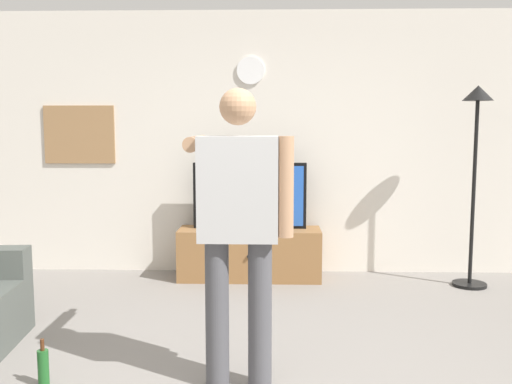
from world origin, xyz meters
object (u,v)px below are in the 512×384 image
tv_stand (250,254)px  floor_lamp (476,144)px  television (250,196)px  wall_clock (251,70)px  beverage_bottle (43,367)px  framed_picture (80,135)px  person_standing_nearer_lamp (238,219)px

tv_stand → floor_lamp: floor_lamp is taller
tv_stand → television: television is taller
wall_clock → beverage_bottle: 3.54m
wall_clock → beverage_bottle: wall_clock is taller
television → wall_clock: (0.00, 0.24, 1.26)m
floor_lamp → beverage_bottle: (-3.26, -2.21, -1.25)m
tv_stand → beverage_bottle: 2.67m
wall_clock → floor_lamp: wall_clock is taller
floor_lamp → tv_stand: bearing=174.6°
framed_picture → floor_lamp: floor_lamp is taller
wall_clock → framed_picture: 1.90m
tv_stand → framed_picture: 2.17m
person_standing_nearer_lamp → beverage_bottle: bearing=-177.3°
framed_picture → wall_clock: bearing=-0.2°
beverage_bottle → floor_lamp: bearing=34.1°
tv_stand → beverage_bottle: size_ratio=4.86×
television → floor_lamp: size_ratio=0.59×
television → beverage_bottle: (-1.13, -2.46, -0.72)m
television → beverage_bottle: bearing=-114.7°
television → person_standing_nearer_lamp: size_ratio=0.64×
floor_lamp → person_standing_nearer_lamp: 3.03m
tv_stand → wall_clock: bearing=90.0°
beverage_bottle → framed_picture: bearing=103.6°
framed_picture → person_standing_nearer_lamp: size_ratio=0.42×
television → framed_picture: framed_picture is taller
framed_picture → beverage_bottle: bearing=-76.4°
person_standing_nearer_lamp → beverage_bottle: person_standing_nearer_lamp is taller
floor_lamp → beverage_bottle: floor_lamp is taller
floor_lamp → television: bearing=173.3°
wall_clock → floor_lamp: 2.31m
tv_stand → framed_picture: bearing=170.6°
television → person_standing_nearer_lamp: 2.41m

